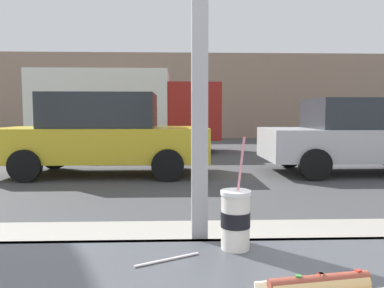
% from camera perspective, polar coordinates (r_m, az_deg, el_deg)
% --- Properties ---
extents(ground_plane, '(60.00, 60.00, 0.00)m').
position_cam_1_polar(ground_plane, '(9.21, -1.62, -3.63)').
color(ground_plane, '#424244').
extents(sidewalk_strip, '(16.00, 2.80, 0.13)m').
position_cam_1_polar(sidewalk_strip, '(2.99, -0.63, -20.44)').
color(sidewalk_strip, '#9E998E').
rests_on(sidewalk_strip, ground).
extents(building_facade_far, '(28.00, 1.20, 4.55)m').
position_cam_1_polar(building_facade_far, '(20.56, -1.88, 7.32)').
color(building_facade_far, gray).
rests_on(building_facade_far, ground).
extents(soda_cup_right, '(0.09, 0.09, 0.33)m').
position_cam_1_polar(soda_cup_right, '(1.12, 6.68, -11.28)').
color(soda_cup_right, silver).
rests_on(soda_cup_right, window_counter).
extents(hotdog_tray_near, '(0.28, 0.13, 0.05)m').
position_cam_1_polar(hotdog_tray_near, '(0.90, 18.95, -20.05)').
color(hotdog_tray_near, silver).
rests_on(hotdog_tray_near, window_counter).
extents(loose_straw, '(0.17, 0.09, 0.01)m').
position_cam_1_polar(loose_straw, '(1.05, -3.78, -17.27)').
color(loose_straw, white).
rests_on(loose_straw, window_counter).
extents(parked_car_yellow, '(4.47, 1.94, 1.76)m').
position_cam_1_polar(parked_car_yellow, '(8.31, -13.34, 1.48)').
color(parked_car_yellow, gold).
rests_on(parked_car_yellow, ground).
extents(parked_car_silver, '(4.18, 1.98, 1.66)m').
position_cam_1_polar(parked_car_silver, '(9.08, 24.19, 1.20)').
color(parked_car_silver, '#BCBCC1').
rests_on(parked_car_silver, ground).
extents(box_truck, '(6.28, 2.44, 2.77)m').
position_cam_1_polar(box_truck, '(13.12, -10.25, 5.48)').
color(box_truck, silver).
rests_on(box_truck, ground).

